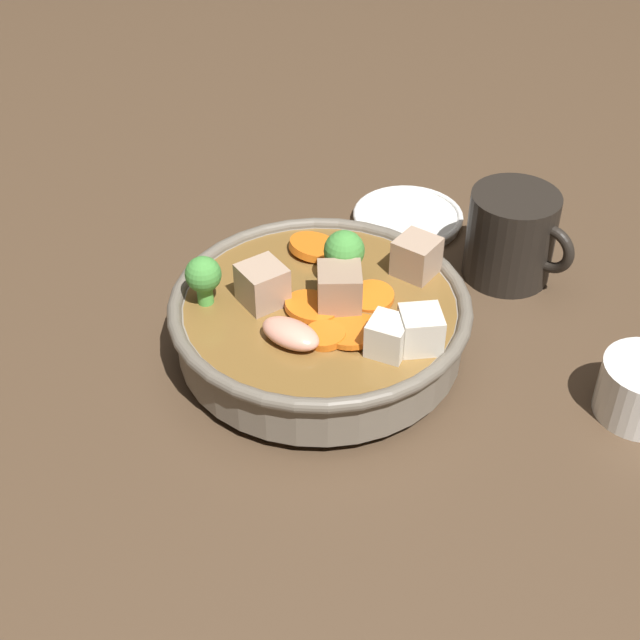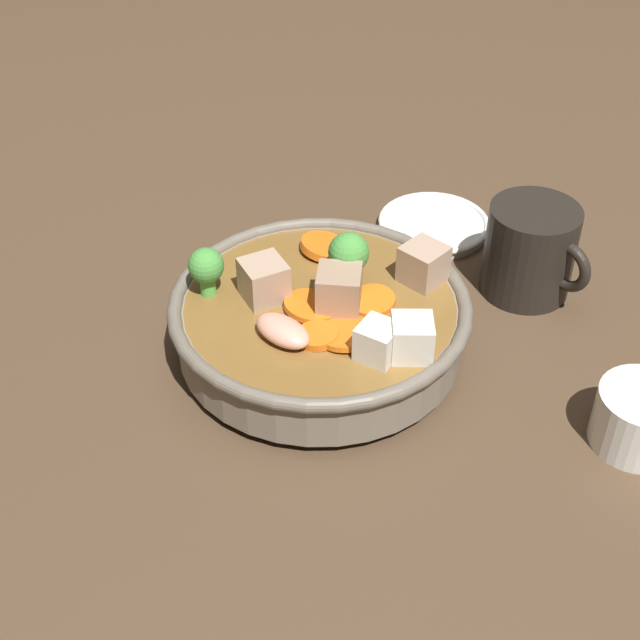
{
  "view_description": "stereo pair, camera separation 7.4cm",
  "coord_description": "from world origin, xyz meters",
  "views": [
    {
      "loc": [
        0.39,
        -0.42,
        0.5
      ],
      "look_at": [
        0.0,
        0.0,
        0.04
      ],
      "focal_mm": 50.0,
      "sensor_mm": 36.0,
      "label": 1
    },
    {
      "loc": [
        0.44,
        -0.37,
        0.5
      ],
      "look_at": [
        0.0,
        0.0,
        0.04
      ],
      "focal_mm": 50.0,
      "sensor_mm": 36.0,
      "label": 2
    }
  ],
  "objects": [
    {
      "name": "tea_cup",
      "position": [
        0.23,
        0.12,
        0.02
      ],
      "size": [
        0.07,
        0.07,
        0.05
      ],
      "color": "white",
      "rests_on": "ground_plane"
    },
    {
      "name": "stirfry_bowl",
      "position": [
        0.0,
        0.0,
        0.04
      ],
      "size": [
        0.25,
        0.25,
        0.1
      ],
      "color": "slate",
      "rests_on": "ground_plane"
    },
    {
      "name": "dark_mug",
      "position": [
        0.06,
        0.2,
        0.04
      ],
      "size": [
        0.11,
        0.08,
        0.09
      ],
      "color": "black",
      "rests_on": "ground_plane"
    },
    {
      "name": "side_saucer",
      "position": [
        -0.07,
        0.21,
        0.01
      ],
      "size": [
        0.11,
        0.11,
        0.01
      ],
      "color": "white",
      "rests_on": "ground_plane"
    },
    {
      "name": "ground_plane",
      "position": [
        0.0,
        0.0,
        0.0
      ],
      "size": [
        3.0,
        3.0,
        0.0
      ],
      "primitive_type": "plane",
      "color": "#4C3826"
    }
  ]
}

